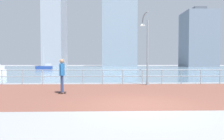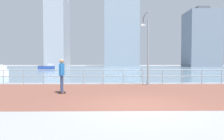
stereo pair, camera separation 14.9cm
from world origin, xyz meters
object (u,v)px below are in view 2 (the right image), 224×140
(skateboarder, at_px, (62,73))
(sailboat_red, at_px, (47,67))
(sailboat_teal, at_px, (0,72))
(lamppost, at_px, (147,44))

(skateboarder, relative_size, sailboat_red, 0.32)
(skateboarder, distance_m, sailboat_teal, 17.19)
(skateboarder, relative_size, sailboat_teal, 0.33)
(sailboat_teal, relative_size, sailboat_red, 0.97)
(skateboarder, height_order, sailboat_red, sailboat_red)
(skateboarder, bearing_deg, lamppost, 37.40)
(lamppost, xyz_separation_m, skateboarder, (-4.85, -3.71, -1.75))
(lamppost, distance_m, sailboat_red, 37.04)
(sailboat_teal, bearing_deg, lamppost, -32.29)
(lamppost, bearing_deg, sailboat_teal, 147.71)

